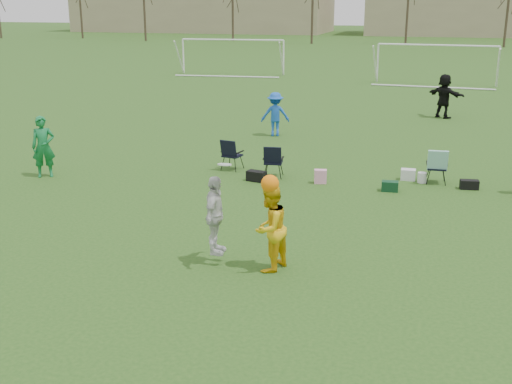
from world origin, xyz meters
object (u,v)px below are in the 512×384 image
(fielder_blue, at_px, (275,114))
(center_contest, at_px, (249,222))
(goal_mid, at_px, (437,53))
(fielder_green_near, at_px, (43,147))
(goal_left, at_px, (233,47))
(fielder_black, at_px, (444,96))

(fielder_blue, distance_m, center_contest, 12.87)
(center_contest, relative_size, goal_mid, 0.28)
(fielder_green_near, bearing_deg, goal_mid, 36.00)
(fielder_green_near, xyz_separation_m, center_contest, (7.78, -4.88, 0.03))
(fielder_green_near, xyz_separation_m, fielder_blue, (5.13, 7.71, -0.07))
(center_contest, bearing_deg, fielder_blue, 101.89)
(fielder_blue, height_order, center_contest, center_contest)
(goal_mid, bearing_deg, goal_left, 175.87)
(goal_left, distance_m, goal_mid, 14.14)
(center_contest, height_order, goal_left, goal_left)
(fielder_black, bearing_deg, goal_left, -9.33)
(fielder_green_near, distance_m, goal_mid, 28.26)
(fielder_green_near, relative_size, goal_left, 0.25)
(fielder_black, relative_size, goal_left, 0.26)
(goal_left, relative_size, goal_mid, 1.00)
(fielder_black, relative_size, goal_mid, 0.26)
(fielder_blue, distance_m, fielder_black, 8.64)
(fielder_green_near, distance_m, fielder_black, 17.79)
(goal_mid, bearing_deg, fielder_green_near, -108.65)
(fielder_green_near, relative_size, fielder_black, 0.93)
(fielder_green_near, distance_m, fielder_blue, 9.26)
(center_contest, xyz_separation_m, goal_left, (-10.90, 32.95, 0.98))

